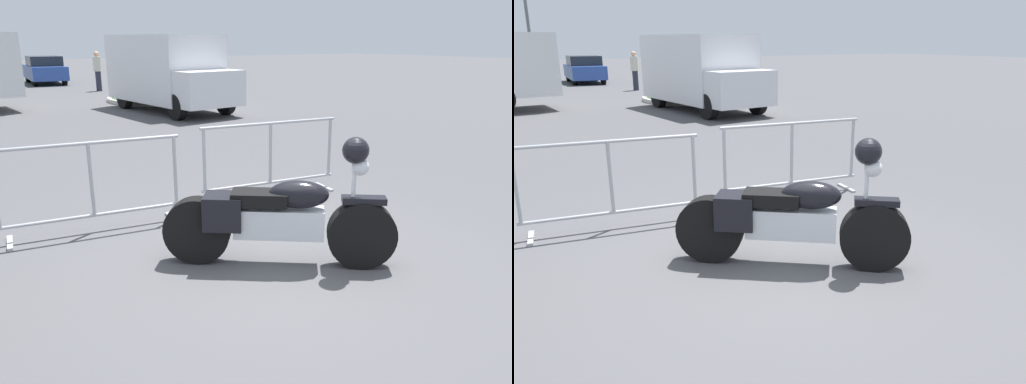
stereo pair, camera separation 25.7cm
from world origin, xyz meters
TOP-DOWN VIEW (x-y plane):
  - ground_plane at (0.00, 0.00)m, footprint 120.00×120.00m
  - motorcycle at (0.04, 0.10)m, footprint 1.92×1.56m
  - crowd_barrier_near at (-1.21, 2.00)m, footprint 2.06×0.70m
  - crowd_barrier_far at (1.29, 2.00)m, footprint 2.06×0.70m
  - delivery_van at (3.90, 11.19)m, footprint 2.47×5.18m
  - parked_car_blue at (2.91, 24.27)m, footprint 1.91×4.16m
  - pedestrian at (3.99, 18.82)m, footprint 0.40×0.40m
  - planter_island at (5.04, 14.12)m, footprint 4.15×4.15m

SIDE VIEW (x-z plane):
  - ground_plane at x=0.00m, z-range 0.00..0.00m
  - planter_island at x=5.04m, z-range -0.22..0.76m
  - motorcycle at x=0.04m, z-range -0.15..1.14m
  - crowd_barrier_near at x=-1.21m, z-range 0.02..1.09m
  - crowd_barrier_far at x=1.29m, z-range 0.02..1.09m
  - parked_car_blue at x=2.91m, z-range 0.01..1.39m
  - pedestrian at x=3.99m, z-range 0.07..1.76m
  - delivery_van at x=3.90m, z-range 0.09..2.40m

